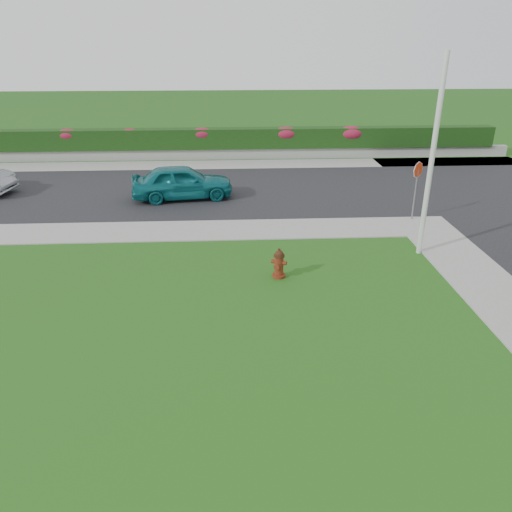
{
  "coord_description": "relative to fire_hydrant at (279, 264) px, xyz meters",
  "views": [
    {
      "loc": [
        -0.17,
        -7.93,
        6.46
      ],
      "look_at": [
        0.5,
        4.62,
        0.9
      ],
      "focal_mm": 35.0,
      "sensor_mm": 36.0,
      "label": 1
    }
  ],
  "objects": [
    {
      "name": "street_far",
      "position": [
        -6.19,
        8.9,
        -0.41
      ],
      "size": [
        26.0,
        8.0,
        0.04
      ],
      "primitive_type": "cube",
      "color": "black",
      "rests_on": "ground"
    },
    {
      "name": "flower_clump_c",
      "position": [
        -6.87,
        15.4,
        1.07
      ],
      "size": [
        1.03,
        0.66,
        0.51
      ],
      "primitive_type": "ellipsoid",
      "color": "#B11E38",
      "rests_on": "hedge"
    },
    {
      "name": "sidewalk_far",
      "position": [
        -7.19,
        3.9,
        -0.41
      ],
      "size": [
        24.0,
        2.0,
        0.04
      ],
      "primitive_type": "cube",
      "color": "gray",
      "rests_on": "ground"
    },
    {
      "name": "curb_corner",
      "position": [
        5.81,
        3.9,
        -0.41
      ],
      "size": [
        2.0,
        2.0,
        0.04
      ],
      "primitive_type": "cube",
      "color": "gray",
      "rests_on": "ground"
    },
    {
      "name": "ground",
      "position": [
        -1.19,
        -5.1,
        -0.43
      ],
      "size": [
        120.0,
        120.0,
        0.0
      ],
      "primitive_type": "plane",
      "color": "black",
      "rests_on": "ground"
    },
    {
      "name": "flower_clump_f",
      "position": [
        5.57,
        15.4,
        0.97
      ],
      "size": [
        1.53,
        0.98,
        0.76
      ],
      "primitive_type": "ellipsoid",
      "color": "#B11E38",
      "rests_on": "hedge"
    },
    {
      "name": "utility_pole",
      "position": [
        4.72,
        1.54,
        2.63
      ],
      "size": [
        0.16,
        0.16,
        6.1
      ],
      "primitive_type": "cylinder",
      "color": "silver",
      "rests_on": "ground"
    },
    {
      "name": "stop_sign",
      "position": [
        5.57,
        4.68,
        1.22
      ],
      "size": [
        0.48,
        0.4,
        2.25
      ],
      "rotation": [
        0.0,
        0.0,
        0.29
      ],
      "color": "slate",
      "rests_on": "ground"
    },
    {
      "name": "hedge",
      "position": [
        -2.19,
        15.5,
        0.72
      ],
      "size": [
        32.0,
        0.9,
        1.1
      ],
      "primitive_type": "cube",
      "color": "black",
      "rests_on": "retaining_wall"
    },
    {
      "name": "flower_clump_e",
      "position": [
        1.84,
        15.4,
        0.99
      ],
      "size": [
        1.43,
        0.92,
        0.72
      ],
      "primitive_type": "ellipsoid",
      "color": "#B11E38",
      "rests_on": "hedge"
    },
    {
      "name": "flower_clump_b",
      "position": [
        -10.28,
        15.4,
        1.02
      ],
      "size": [
        1.27,
        0.82,
        0.63
      ],
      "primitive_type": "ellipsoid",
      "color": "#B11E38",
      "rests_on": "hedge"
    },
    {
      "name": "flower_clump_d",
      "position": [
        -2.87,
        15.4,
        1.02
      ],
      "size": [
        1.29,
        0.83,
        0.65
      ],
      "primitive_type": "ellipsoid",
      "color": "#B11E38",
      "rests_on": "hedge"
    },
    {
      "name": "retaining_wall",
      "position": [
        -2.19,
        15.4,
        -0.13
      ],
      "size": [
        34.0,
        0.4,
        0.6
      ],
      "primitive_type": "cube",
      "color": "gray",
      "rests_on": "ground"
    },
    {
      "name": "fire_hydrant",
      "position": [
        0.0,
        0.0,
        0.0
      ],
      "size": [
        0.46,
        0.44,
        0.9
      ],
      "rotation": [
        0.0,
        0.0,
        -0.42
      ],
      "color": "#51180C",
      "rests_on": "ground"
    },
    {
      "name": "sidewalk_beyond",
      "position": [
        -2.19,
        13.9,
        -0.41
      ],
      "size": [
        34.0,
        2.0,
        0.04
      ],
      "primitive_type": "cube",
      "color": "gray",
      "rests_on": "ground"
    },
    {
      "name": "sedan_teal",
      "position": [
        -3.4,
        7.8,
        0.34
      ],
      "size": [
        4.44,
        2.29,
        1.45
      ],
      "primitive_type": "imported",
      "rotation": [
        0.0,
        0.0,
        1.71
      ],
      "color": "#0E656A",
      "rests_on": "street_far"
    }
  ]
}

